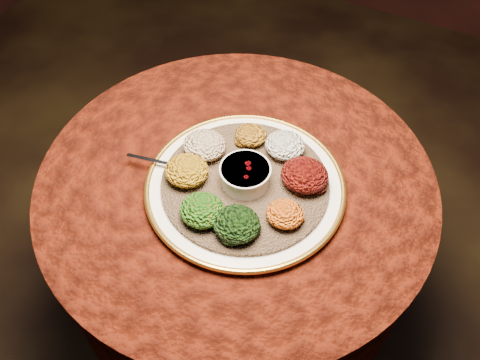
% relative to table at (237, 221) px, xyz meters
% --- Properties ---
extents(table, '(0.96, 0.96, 0.73)m').
position_rel_table_xyz_m(table, '(0.00, 0.00, 0.00)').
color(table, black).
rests_on(table, ground).
extents(platter, '(0.52, 0.52, 0.02)m').
position_rel_table_xyz_m(platter, '(0.03, -0.02, 0.19)').
color(platter, white).
rests_on(platter, table).
extents(injera, '(0.42, 0.42, 0.01)m').
position_rel_table_xyz_m(injera, '(0.03, -0.02, 0.20)').
color(injera, brown).
rests_on(injera, platter).
extents(stew_bowl, '(0.12, 0.12, 0.05)m').
position_rel_table_xyz_m(stew_bowl, '(0.03, -0.02, 0.24)').
color(stew_bowl, silver).
rests_on(stew_bowl, injera).
extents(spoon, '(0.15, 0.05, 0.01)m').
position_rel_table_xyz_m(spoon, '(-0.14, -0.06, 0.21)').
color(spoon, silver).
rests_on(spoon, injera).
extents(portion_ayib, '(0.10, 0.09, 0.05)m').
position_rel_table_xyz_m(portion_ayib, '(0.08, 0.11, 0.23)').
color(portion_ayib, silver).
rests_on(portion_ayib, injera).
extents(portion_kitfo, '(0.11, 0.10, 0.05)m').
position_rel_table_xyz_m(portion_kitfo, '(0.16, 0.04, 0.23)').
color(portion_kitfo, black).
rests_on(portion_kitfo, injera).
extents(portion_tikil, '(0.08, 0.08, 0.04)m').
position_rel_table_xyz_m(portion_tikil, '(0.16, -0.08, 0.23)').
color(portion_tikil, '#B9730F').
rests_on(portion_tikil, injera).
extents(portion_gomen, '(0.10, 0.10, 0.05)m').
position_rel_table_xyz_m(portion_gomen, '(0.08, -0.15, 0.23)').
color(portion_gomen, black).
rests_on(portion_gomen, injera).
extents(portion_mixveg, '(0.10, 0.09, 0.05)m').
position_rel_table_xyz_m(portion_mixveg, '(-0.00, -0.15, 0.23)').
color(portion_mixveg, '#A32F0A').
rests_on(portion_mixveg, injera).
extents(portion_kik, '(0.10, 0.10, 0.05)m').
position_rel_table_xyz_m(portion_kik, '(-0.09, -0.07, 0.23)').
color(portion_kik, '#AA6C0F').
rests_on(portion_kik, injera).
extents(portion_timatim, '(0.10, 0.10, 0.05)m').
position_rel_table_xyz_m(portion_timatim, '(-0.09, 0.02, 0.23)').
color(portion_timatim, maroon).
rests_on(portion_timatim, injera).
extents(portion_shiro, '(0.08, 0.07, 0.04)m').
position_rel_table_xyz_m(portion_shiro, '(-0.01, 0.10, 0.23)').
color(portion_shiro, '#986112').
rests_on(portion_shiro, injera).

